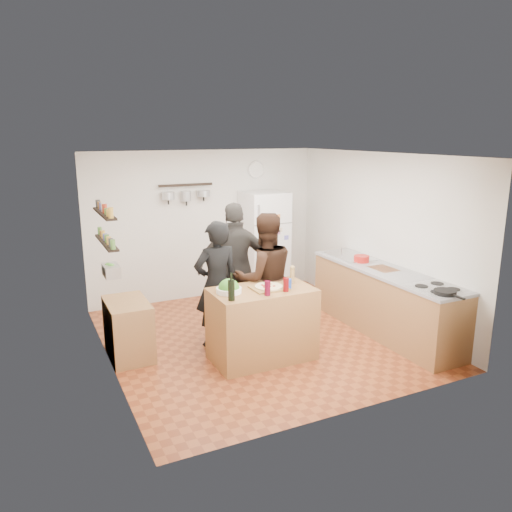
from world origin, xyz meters
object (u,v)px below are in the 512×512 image
skillet (445,292)px  salad_bowl (229,290)px  pepper_mill (292,276)px  person_back (236,268)px  fridge (264,244)px  wall_clock (256,170)px  person_center (265,279)px  wine_bottle (231,290)px  prep_island (262,324)px  side_table (128,329)px  counter_run (384,301)px  person_left (217,284)px  red_bowl (362,259)px  salt_canister (288,284)px

skillet → salad_bowl: bearing=152.4°
pepper_mill → person_back: bearing=110.2°
fridge → wall_clock: wall_clock is taller
pepper_mill → person_center: size_ratio=0.11×
wine_bottle → pepper_mill: 0.99m
person_center → skillet: 2.25m
prep_island → side_table: prep_island is taller
fridge → counter_run: bearing=-71.9°
wine_bottle → wall_clock: bearing=59.6°
person_left → prep_island: bearing=117.3°
red_bowl → wine_bottle: bearing=-162.7°
prep_island → salt_canister: (0.30, -0.12, 0.52)m
person_back → counter_run: bearing=164.3°
person_center → side_table: (-1.77, 0.30, -0.52)m
salad_bowl → red_bowl: red_bowl is taller
person_center → wall_clock: (0.92, 2.19, 1.27)m
counter_run → side_table: 3.52m
salt_canister → wall_clock: (0.89, 2.78, 1.18)m
pepper_mill → skillet: bearing=-40.3°
red_bowl → counter_run: bearing=-84.2°
prep_island → fridge: bearing=62.9°
salt_canister → person_left: person_left is taller
person_left → person_center: 0.65m
red_bowl → side_table: red_bowl is taller
person_center → skillet: person_center is taller
person_back → red_bowl: person_back is taller
wall_clock → salad_bowl: bearing=-121.7°
person_center → skillet: size_ratio=6.83×
wine_bottle → side_table: bearing=134.9°
person_back → wall_clock: size_ratio=6.15×
salad_bowl → pepper_mill: size_ratio=1.63×
fridge → salt_canister: bearing=-110.0°
person_left → salad_bowl: bearing=81.2°
person_back → side_table: person_back is taller
person_back → salad_bowl: bearing=74.5°
prep_island → side_table: (-1.50, 0.78, -0.09)m
wine_bottle → person_back: 1.38m
fridge → wall_clock: (0.00, 0.33, 1.25)m
red_bowl → wall_clock: wall_clock is taller
person_left → person_back: person_back is taller
counter_run → person_center: bearing=165.1°
person_center → person_left: bearing=-5.0°
person_center → person_back: 0.57m
salad_bowl → skillet: salad_bowl is taller
person_center → person_back: bearing=-63.6°
wine_bottle → wall_clock: (1.69, 2.88, 1.12)m
prep_island → pepper_mill: pepper_mill is taller
person_back → pepper_mill: bearing=122.6°
salt_canister → fridge: size_ratio=0.07×
person_left → fridge: size_ratio=0.94×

